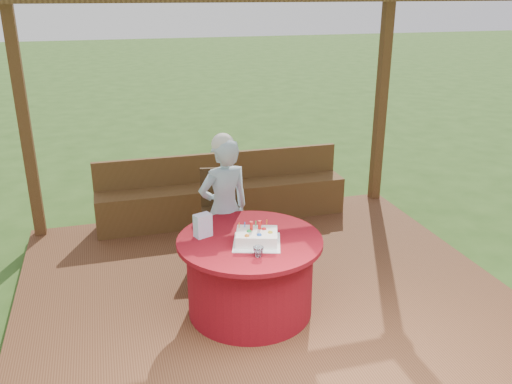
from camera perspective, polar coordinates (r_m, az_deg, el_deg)
The scene contains 10 objects.
ground at distance 5.28m, azimuth 0.76°, elevation -11.16°, with size 60.00×60.00×0.00m, color #2B4F1A.
deck at distance 5.24m, azimuth 0.76°, elevation -10.60°, with size 4.50×4.00×0.12m, color brown.
pergola at distance 4.50m, azimuth 0.91°, elevation 15.89°, with size 4.50×4.00×2.72m.
bench at distance 6.60m, azimuth -3.50°, elevation -0.70°, with size 3.00×0.42×0.80m.
table at distance 4.71m, azimuth -0.64°, elevation -8.67°, with size 1.23×1.23×0.69m.
chair at distance 5.74m, azimuth -3.57°, elevation -1.55°, with size 0.51×0.51×0.89m.
elderly_woman at distance 5.13m, azimuth -3.37°, elevation -1.61°, with size 0.57×0.44×1.44m.
birthday_cake at distance 4.46m, azimuth 0.09°, elevation -4.76°, with size 0.48×0.48×0.18m.
gift_bag at distance 4.58m, azimuth -5.62°, elevation -3.52°, with size 0.14×0.09×0.20m, color #EF9ACE.
drinking_glass at distance 4.25m, azimuth 0.25°, elevation -6.30°, with size 0.09×0.09×0.08m, color white.
Camera 1 is at (-1.30, -4.30, 2.77)m, focal length 38.00 mm.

